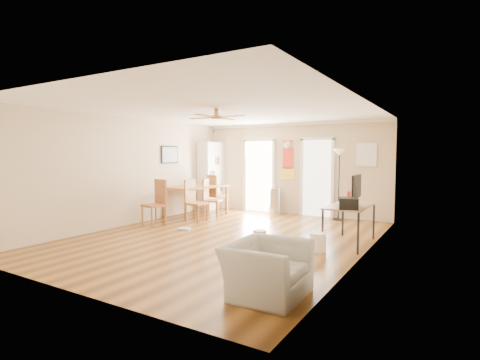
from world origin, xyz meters
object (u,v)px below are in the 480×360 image
Objects in this scene: dining_chair_right_b at (196,201)px; dining_chair_far at (218,194)px; trash_can at (275,201)px; wastebasket_b at (318,242)px; dining_chair_near at (154,203)px; computer_desk at (350,225)px; dining_chair_right_a at (213,198)px; printer at (349,203)px; armchair at (267,269)px; dining_table at (196,201)px; bookshelf at (211,176)px; torchiere_lamp at (339,185)px; wastebasket_a at (260,238)px.

dining_chair_right_b is 0.96× the size of dining_chair_far.
trash_can is 4.11m from wastebasket_b.
dining_chair_near is 4.56m from computer_desk.
printer is (4.05, -1.61, 0.33)m from dining_chair_right_a.
dining_chair_right_b is 3.82m from wastebasket_b.
computer_desk is at bearing -4.94° from armchair.
dining_chair_near reaches higher than dining_table.
bookshelf reaches higher than torchiere_lamp.
dining_chair_right_a reaches higher than armchair.
printer is (1.02, -2.98, -0.08)m from torchiere_lamp.
wastebasket_b is (3.97, -2.69, -0.39)m from dining_chair_far.
dining_chair_far is at bearing 7.61° from dining_chair_right_a.
dining_chair_right_b is 2.91m from wastebasket_a.
dining_table is at bearing 100.22° from dining_chair_near.
printer is at bearing -11.82° from bookshelf.
wastebasket_a is at bearing -119.34° from dining_chair_right_b.
torchiere_lamp is 1.86× the size of armchair.
torchiere_lamp is (3.95, 0.12, -0.11)m from bookshelf.
trash_can is 6.16m from armchair.
trash_can is at bearing 126.07° from wastebasket_b.
dining_chair_right_a is 0.98× the size of dining_chair_right_b.
dining_chair_right_b is 2.44m from trash_can.
wastebasket_a is at bearing 28.64° from armchair.
wastebasket_b is at bearing -135.11° from dining_chair_right_a.
bookshelf reaches higher than dining_chair_right_a.
dining_chair_far is 4.71m from computer_desk.
dining_chair_right_b reaches higher than trash_can.
dining_chair_near is at bearing -65.21° from bookshelf.
bookshelf is 2.09× the size of armchair.
printer is 0.38× the size of armchair.
dining_chair_right_a is 0.95× the size of dining_chair_near.
bookshelf is 5.73m from printer.
dining_chair_far reaches higher than trash_can.
dining_chair_far is 4.81m from wastebasket_b.
dining_chair_far is 3.78× the size of wastebasket_a.
dining_chair_right_b reaches higher than printer.
dining_chair_right_b is at bearing 151.73° from wastebasket_a.
torchiere_lamp is at bearing -82.98° from dining_chair_right_a.
dining_chair_right_a is at bearing 81.75° from dining_chair_near.
dining_chair_right_a is at bearing 40.57° from armchair.
dining_chair_right_a is at bearing 142.54° from printer.
wastebasket_b is at bearing 165.75° from dining_chair_far.
armchair is (4.11, -4.97, -0.23)m from dining_chair_far.
wastebasket_b is (4.16, -1.89, -0.25)m from dining_table.
dining_chair_far is at bearing 38.33° from armchair.
dining_table is 4.89m from printer.
dining_chair_far is (-0.36, 0.79, 0.03)m from dining_chair_right_a.
dining_chair_right_b reaches higher than dining_chair_right_a.
dining_chair_right_b reaches higher than computer_desk.
dining_chair_right_b is (0.00, -0.72, 0.01)m from dining_chair_right_a.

